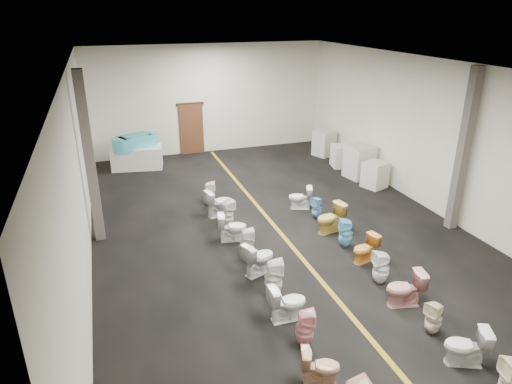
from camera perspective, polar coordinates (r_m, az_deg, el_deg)
floor at (r=13.02m, az=2.58°, el=-4.57°), size 16.00×16.00×0.00m
ceiling at (r=11.71m, az=2.97°, el=15.51°), size 16.00×16.00×0.00m
wall_back at (r=19.63m, az=-5.94°, el=11.45°), size 10.00×0.00×10.00m
wall_left at (r=11.42m, az=-21.32°, el=2.22°), size 0.00×16.00×16.00m
wall_right at (r=14.71m, az=21.34°, el=6.45°), size 0.00×16.00×16.00m
aisle_stripe at (r=13.02m, az=2.58°, el=-4.56°), size 0.12×15.60×0.01m
back_door at (r=19.67m, az=-8.05°, el=7.79°), size 1.00×0.10×2.10m
door_frame at (r=19.45m, az=-8.23°, el=10.85°), size 1.15×0.08×0.10m
column_left at (r=12.36m, az=-20.09°, el=3.84°), size 0.25×0.25×4.50m
column_right at (r=13.47m, az=24.48°, el=4.64°), size 0.25×0.25×4.50m
display_table at (r=18.34m, az=-14.64°, el=4.18°), size 2.02×1.25×0.84m
bathtub at (r=18.16m, az=-14.83°, el=6.13°), size 1.75×1.16×0.55m
appliance_crate_a at (r=16.34m, az=14.65°, el=2.10°), size 0.89×0.89×0.90m
appliance_crate_b at (r=17.13m, az=12.80°, el=3.73°), size 1.00×1.00×1.20m
appliance_crate_c at (r=18.24m, az=10.68°, el=4.44°), size 0.88×0.88×0.85m
appliance_crate_d at (r=19.51m, az=8.52°, el=6.07°), size 0.96×0.96×1.06m
toilet_left_2 at (r=8.13m, az=8.05°, el=-20.81°), size 0.73×0.56×0.66m
toilet_left_3 at (r=8.78m, az=6.10°, el=-16.54°), size 0.43×0.42×0.75m
toilet_left_4 at (r=9.34m, az=3.93°, el=-13.62°), size 0.77×0.44×0.79m
toilet_left_5 at (r=10.01m, az=2.20°, el=-10.63°), size 0.48×0.47×0.86m
toilet_left_6 at (r=10.75m, az=0.33°, el=-8.25°), size 0.91×0.72×0.82m
toilet_left_7 at (r=11.43m, az=-1.14°, el=-6.39°), size 0.42×0.42×0.78m
toilet_left_8 at (r=12.22m, az=-2.99°, el=-4.42°), size 0.84×0.59×0.78m
toilet_left_9 at (r=12.91m, az=-3.64°, el=-2.77°), size 0.49×0.48×0.84m
toilet_left_10 at (r=13.68m, az=-4.69°, el=-1.33°), size 0.90×0.64×0.83m
toilet_left_11 at (r=14.47m, az=-5.84°, el=-0.17°), size 0.44×0.44×0.77m
toilet_right_0 at (r=8.71m, az=29.38°, el=-19.85°), size 0.44×0.44×0.82m
toilet_right_1 at (r=9.11m, az=24.77°, el=-17.14°), size 0.84×0.69×0.75m
toilet_right_2 at (r=9.62m, az=21.32°, el=-14.43°), size 0.40×0.40×0.70m
toilet_right_3 at (r=10.18m, az=18.12°, el=-11.42°), size 0.86×0.60×0.80m
toilet_right_4 at (r=10.77m, az=15.37°, el=-9.11°), size 0.42×0.41×0.81m
toilet_right_5 at (r=11.56m, az=13.50°, el=-6.92°), size 0.76×0.55×0.70m
toilet_right_6 at (r=12.11m, az=11.16°, el=-5.06°), size 0.46×0.46×0.80m
toilet_right_7 at (r=12.81m, az=9.30°, el=-3.26°), size 0.89×0.61×0.83m
toilet_right_8 at (r=13.60m, az=7.62°, el=-1.96°), size 0.41×0.40×0.68m
toilet_right_9 at (r=14.19m, az=5.55°, el=-0.70°), size 0.82×0.65×0.73m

